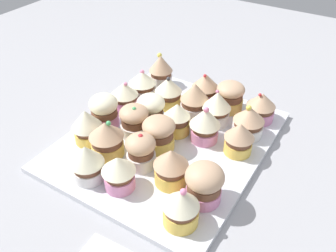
# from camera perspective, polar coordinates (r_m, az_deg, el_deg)

# --- Properties ---
(ground_plane) EXTENTS (1.80, 1.80, 0.03)m
(ground_plane) POSITION_cam_1_polar(r_m,az_deg,el_deg) (0.74, 0.00, -3.50)
(ground_plane) COLOR #9E9EA3
(baking_tray) EXTENTS (0.43, 0.37, 0.01)m
(baking_tray) POSITION_cam_1_polar(r_m,az_deg,el_deg) (0.73, 0.00, -2.25)
(baking_tray) COLOR silver
(baking_tray) RESTS_ON ground_plane
(cupcake_0) EXTENTS (0.06, 0.06, 0.08)m
(cupcake_0) POSITION_cam_1_polar(r_m,az_deg,el_deg) (0.87, -1.15, 8.87)
(cupcake_0) COLOR white
(cupcake_0) RESTS_ON baking_tray
(cupcake_1) EXTENTS (0.06, 0.06, 0.07)m
(cupcake_1) POSITION_cam_1_polar(r_m,az_deg,el_deg) (0.83, -4.07, 6.64)
(cupcake_1) COLOR white
(cupcake_1) RESTS_ON baking_tray
(cupcake_2) EXTENTS (0.06, 0.06, 0.07)m
(cupcake_2) POSITION_cam_1_polar(r_m,az_deg,el_deg) (0.79, -6.91, 4.86)
(cupcake_2) COLOR pink
(cupcake_2) RESTS_ON baking_tray
(cupcake_3) EXTENTS (0.06, 0.06, 0.07)m
(cupcake_3) POSITION_cam_1_polar(r_m,az_deg,el_deg) (0.75, -10.12, 2.49)
(cupcake_3) COLOR pink
(cupcake_3) RESTS_ON baking_tray
(cupcake_4) EXTENTS (0.06, 0.06, 0.07)m
(cupcake_4) POSITION_cam_1_polar(r_m,az_deg,el_deg) (0.71, -12.77, 0.11)
(cupcake_4) COLOR #EFC651
(cupcake_4) RESTS_ON baking_tray
(cupcake_5) EXTENTS (0.06, 0.06, 0.07)m
(cupcake_5) POSITION_cam_1_polar(r_m,az_deg,el_deg) (0.80, 0.06, 5.49)
(cupcake_5) COLOR #EFC651
(cupcake_5) RESTS_ON baking_tray
(cupcake_6) EXTENTS (0.06, 0.06, 0.07)m
(cupcake_6) POSITION_cam_1_polar(r_m,az_deg,el_deg) (0.75, -2.74, 2.79)
(cupcake_6) COLOR white
(cupcake_6) RESTS_ON baking_tray
(cupcake_7) EXTENTS (0.06, 0.06, 0.07)m
(cupcake_7) POSITION_cam_1_polar(r_m,az_deg,el_deg) (0.71, -5.37, 0.88)
(cupcake_7) COLOR white
(cupcake_7) RESTS_ON baking_tray
(cupcake_8) EXTENTS (0.07, 0.07, 0.08)m
(cupcake_8) POSITION_cam_1_polar(r_m,az_deg,el_deg) (0.67, -9.73, -1.90)
(cupcake_8) COLOR #EFC651
(cupcake_8) RESTS_ON baking_tray
(cupcake_9) EXTENTS (0.06, 0.06, 0.07)m
(cupcake_9) POSITION_cam_1_polar(r_m,az_deg,el_deg) (0.63, -12.72, -5.59)
(cupcake_9) COLOR white
(cupcake_9) RESTS_ON baking_tray
(cupcake_10) EXTENTS (0.06, 0.06, 0.07)m
(cupcake_10) POSITION_cam_1_polar(r_m,az_deg,el_deg) (0.82, 5.62, 6.22)
(cupcake_10) COLOR pink
(cupcake_10) RESTS_ON baking_tray
(cupcake_11) EXTENTS (0.06, 0.06, 0.08)m
(cupcake_11) POSITION_cam_1_polar(r_m,az_deg,el_deg) (0.77, 4.23, 4.23)
(cupcake_11) COLOR white
(cupcake_11) RESTS_ON baking_tray
(cupcake_12) EXTENTS (0.05, 0.05, 0.07)m
(cupcake_12) POSITION_cam_1_polar(r_m,az_deg,el_deg) (0.72, 1.45, 1.24)
(cupcake_12) COLOR #EFC651
(cupcake_12) RESTS_ON baking_tray
(cupcake_13) EXTENTS (0.06, 0.06, 0.07)m
(cupcake_13) POSITION_cam_1_polar(r_m,az_deg,el_deg) (0.68, -1.17, -1.21)
(cupcake_13) COLOR #EFC651
(cupcake_13) RESTS_ON baking_tray
(cupcake_14) EXTENTS (0.05, 0.05, 0.07)m
(cupcake_14) POSITION_cam_1_polar(r_m,az_deg,el_deg) (0.64, -4.03, -4.03)
(cupcake_14) COLOR white
(cupcake_14) RESTS_ON baking_tray
(cupcake_15) EXTENTS (0.06, 0.06, 0.07)m
(cupcake_15) POSITION_cam_1_polar(r_m,az_deg,el_deg) (0.61, -7.85, -7.18)
(cupcake_15) COLOR pink
(cupcake_15) RESTS_ON baking_tray
(cupcake_16) EXTENTS (0.06, 0.06, 0.07)m
(cupcake_16) POSITION_cam_1_polar(r_m,az_deg,el_deg) (0.80, 9.84, 4.76)
(cupcake_16) COLOR #EFC651
(cupcake_16) RESTS_ON baking_tray
(cupcake_17) EXTENTS (0.06, 0.06, 0.08)m
(cupcake_17) POSITION_cam_1_polar(r_m,az_deg,el_deg) (0.75, 7.73, 2.97)
(cupcake_17) COLOR white
(cupcake_17) RESTS_ON baking_tray
(cupcake_18) EXTENTS (0.06, 0.06, 0.08)m
(cupcake_18) POSITION_cam_1_polar(r_m,az_deg,el_deg) (0.70, 5.90, 0.42)
(cupcake_18) COLOR pink
(cupcake_18) RESTS_ON baking_tray
(cupcake_19) EXTENTS (0.06, 0.06, 0.07)m
(cupcake_19) POSITION_cam_1_polar(r_m,az_deg,el_deg) (0.61, 0.48, -6.37)
(cupcake_19) COLOR #EFC651
(cupcake_19) RESTS_ON baking_tray
(cupcake_20) EXTENTS (0.06, 0.06, 0.07)m
(cupcake_20) POSITION_cam_1_polar(r_m,az_deg,el_deg) (0.78, 14.53, 3.00)
(cupcake_20) COLOR pink
(cupcake_20) RESTS_ON baking_tray
(cupcake_21) EXTENTS (0.06, 0.06, 0.07)m
(cupcake_21) POSITION_cam_1_polar(r_m,az_deg,el_deg) (0.73, 12.69, 0.76)
(cupcake_21) COLOR white
(cupcake_21) RESTS_ON baking_tray
(cupcake_22) EXTENTS (0.06, 0.06, 0.07)m
(cupcake_22) POSITION_cam_1_polar(r_m,az_deg,el_deg) (0.68, 11.23, -1.84)
(cupcake_22) COLOR #EFC651
(cupcake_22) RESTS_ON baking_tray
(cupcake_23) EXTENTS (0.06, 0.06, 0.07)m
(cupcake_23) POSITION_cam_1_polar(r_m,az_deg,el_deg) (0.58, 5.78, -8.99)
(cupcake_23) COLOR pink
(cupcake_23) RESTS_ON baking_tray
(cupcake_24) EXTENTS (0.06, 0.06, 0.07)m
(cupcake_24) POSITION_cam_1_polar(r_m,az_deg,el_deg) (0.55, 2.08, -12.67)
(cupcake_24) COLOR #EFC651
(cupcake_24) RESTS_ON baking_tray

